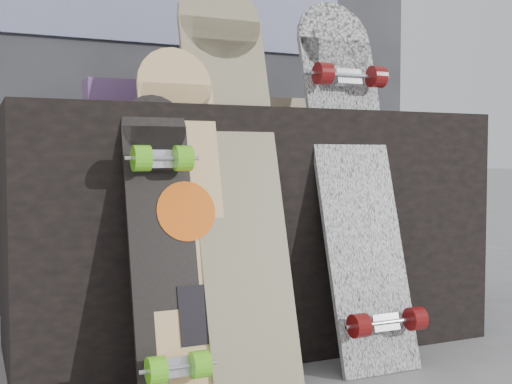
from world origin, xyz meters
name	(u,v)px	position (x,y,z in m)	size (l,w,h in m)	color
vendor_table	(248,228)	(0.00, 0.50, 0.40)	(1.60, 0.60, 0.80)	black
booth	(176,60)	(0.00, 1.35, 1.10)	(2.40, 0.22, 2.20)	#313035
merch_box_purple	(113,96)	(-0.45, 0.58, 0.85)	(0.18, 0.12, 0.10)	#5C3974
merch_box_small	(351,100)	(0.42, 0.50, 0.86)	(0.14, 0.14, 0.12)	#5C3974
merch_box_flat	(279,107)	(0.14, 0.55, 0.83)	(0.22, 0.10, 0.06)	#D1B78C
longboard_geisha	(185,207)	(-0.34, 0.15, 0.51)	(0.22, 0.26, 0.97)	beige
longboard_celtic	(235,161)	(-0.18, 0.18, 0.64)	(0.27, 0.36, 1.20)	beige
longboard_cascadia	(355,170)	(0.23, 0.18, 0.61)	(0.27, 0.40, 1.17)	white
skateboard_dark	(164,243)	(-0.42, 0.10, 0.42)	(0.18, 0.28, 0.82)	black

